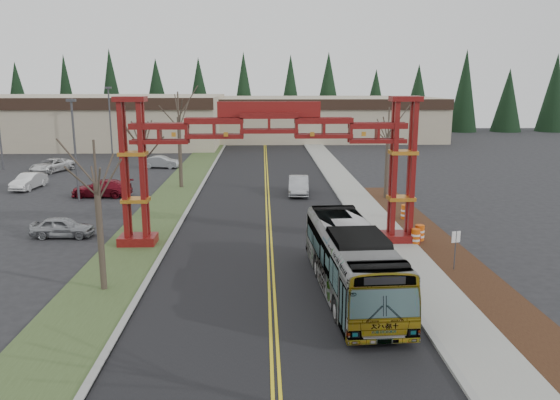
{
  "coord_description": "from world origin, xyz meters",
  "views": [
    {
      "loc": [
        -0.39,
        -14.1,
        9.79
      ],
      "look_at": [
        0.51,
        13.84,
        3.65
      ],
      "focal_mm": 35.0,
      "sensor_mm": 36.0,
      "label": 1
    }
  ],
  "objects_px": {
    "retail_building_east": "(323,118)",
    "barrel_south": "(416,237)",
    "bare_tree_median_mid": "(141,145)",
    "light_pole_far": "(110,117)",
    "retail_building_west": "(71,120)",
    "parked_car_near_b": "(29,181)",
    "transit_bus": "(351,261)",
    "bare_tree_right_far": "(388,134)",
    "gateway_arch": "(269,146)",
    "light_pole_near": "(75,143)",
    "parked_car_far_a": "(162,162)",
    "bare_tree_median_far": "(179,118)",
    "parked_car_near_a": "(63,227)",
    "parked_car_far_b": "(52,165)",
    "parked_car_mid_a": "(102,188)",
    "street_sign": "(456,243)",
    "barrel_north": "(405,213)",
    "bare_tree_median_near": "(97,183)",
    "barrel_mid": "(420,234)",
    "silver_sedan": "(299,185)"
  },
  "relations": [
    {
      "from": "gateway_arch",
      "to": "light_pole_near",
      "type": "xyz_separation_m",
      "value": [
        -15.64,
        12.56,
        -1.15
      ]
    },
    {
      "from": "bare_tree_median_near",
      "to": "barrel_mid",
      "type": "xyz_separation_m",
      "value": [
        17.28,
        7.38,
        -4.65
      ]
    },
    {
      "from": "retail_building_west",
      "to": "transit_bus",
      "type": "xyz_separation_m",
      "value": [
        33.7,
        -62.09,
        -2.15
      ]
    },
    {
      "from": "bare_tree_median_near",
      "to": "light_pole_near",
      "type": "relative_size",
      "value": 0.86
    },
    {
      "from": "transit_bus",
      "to": "barrel_south",
      "type": "distance_m",
      "value": 9.15
    },
    {
      "from": "parked_car_mid_a",
      "to": "street_sign",
      "type": "distance_m",
      "value": 30.87
    },
    {
      "from": "parked_car_far_a",
      "to": "bare_tree_median_mid",
      "type": "height_order",
      "value": "bare_tree_median_mid"
    },
    {
      "from": "parked_car_mid_a",
      "to": "barrel_mid",
      "type": "relative_size",
      "value": 4.72
    },
    {
      "from": "parked_car_far_b",
      "to": "barrel_south",
      "type": "distance_m",
      "value": 42.92
    },
    {
      "from": "retail_building_east",
      "to": "bare_tree_median_near",
      "type": "distance_m",
      "value": 71.6
    },
    {
      "from": "parked_car_near_a",
      "to": "parked_car_far_b",
      "type": "distance_m",
      "value": 27.76
    },
    {
      "from": "retail_building_east",
      "to": "barrel_mid",
      "type": "relative_size",
      "value": 35.1
    },
    {
      "from": "transit_bus",
      "to": "bare_tree_right_far",
      "type": "bearing_deg",
      "value": 70.11
    },
    {
      "from": "street_sign",
      "to": "parked_car_far_b",
      "type": "bearing_deg",
      "value": 135.02
    },
    {
      "from": "parked_car_far_a",
      "to": "parked_car_far_b",
      "type": "height_order",
      "value": "parked_car_far_b"
    },
    {
      "from": "bare_tree_median_mid",
      "to": "light_pole_far",
      "type": "bearing_deg",
      "value": 107.98
    },
    {
      "from": "parked_car_near_b",
      "to": "parked_car_far_a",
      "type": "height_order",
      "value": "parked_car_near_b"
    },
    {
      "from": "parked_car_mid_a",
      "to": "parked_car_near_b",
      "type": "bearing_deg",
      "value": -111.96
    },
    {
      "from": "transit_bus",
      "to": "bare_tree_right_far",
      "type": "height_order",
      "value": "bare_tree_right_far"
    },
    {
      "from": "retail_building_west",
      "to": "parked_car_far_a",
      "type": "relative_size",
      "value": 10.96
    },
    {
      "from": "parked_car_far_a",
      "to": "barrel_south",
      "type": "bearing_deg",
      "value": -137.34
    },
    {
      "from": "transit_bus",
      "to": "light_pole_far",
      "type": "xyz_separation_m",
      "value": [
        -23.67,
        47.36,
        3.6
      ]
    },
    {
      "from": "gateway_arch",
      "to": "retail_building_east",
      "type": "relative_size",
      "value": 0.48
    },
    {
      "from": "retail_building_west",
      "to": "parked_car_near_b",
      "type": "xyz_separation_m",
      "value": [
        8.05,
        -35.97,
        -3.04
      ]
    },
    {
      "from": "silver_sedan",
      "to": "parked_car_far_a",
      "type": "bearing_deg",
      "value": 137.3
    },
    {
      "from": "bare_tree_right_far",
      "to": "light_pole_near",
      "type": "distance_m",
      "value": 25.65
    },
    {
      "from": "bare_tree_median_mid",
      "to": "light_pole_near",
      "type": "relative_size",
      "value": 0.94
    },
    {
      "from": "bare_tree_median_near",
      "to": "light_pole_far",
      "type": "distance_m",
      "value": 48.08
    },
    {
      "from": "street_sign",
      "to": "barrel_north",
      "type": "relative_size",
      "value": 1.95
    },
    {
      "from": "retail_building_east",
      "to": "barrel_south",
      "type": "bearing_deg",
      "value": -91.06
    },
    {
      "from": "retail_building_east",
      "to": "light_pole_far",
      "type": "bearing_deg",
      "value": -142.83
    },
    {
      "from": "retail_building_west",
      "to": "parked_car_near_b",
      "type": "distance_m",
      "value": 36.99
    },
    {
      "from": "bare_tree_median_far",
      "to": "parked_car_near_a",
      "type": "bearing_deg",
      "value": -107.61
    },
    {
      "from": "retail_building_east",
      "to": "parked_car_near_b",
      "type": "height_order",
      "value": "retail_building_east"
    },
    {
      "from": "parked_car_near_a",
      "to": "bare_tree_median_near",
      "type": "bearing_deg",
      "value": -149.71
    },
    {
      "from": "bare_tree_median_far",
      "to": "barrel_mid",
      "type": "distance_m",
      "value": 25.72
    },
    {
      "from": "bare_tree_median_far",
      "to": "light_pole_near",
      "type": "relative_size",
      "value": 1.05
    },
    {
      "from": "transit_bus",
      "to": "bare_tree_median_near",
      "type": "xyz_separation_m",
      "value": [
        -11.7,
        0.8,
        3.58
      ]
    },
    {
      "from": "transit_bus",
      "to": "barrel_north",
      "type": "bearing_deg",
      "value": 62.83
    },
    {
      "from": "parked_car_mid_a",
      "to": "bare_tree_median_far",
      "type": "xyz_separation_m",
      "value": [
        6.23,
        3.83,
        5.75
      ]
    },
    {
      "from": "parked_car_far_a",
      "to": "bare_tree_median_near",
      "type": "distance_m",
      "value": 37.82
    },
    {
      "from": "light_pole_near",
      "to": "barrel_south",
      "type": "xyz_separation_m",
      "value": [
        24.48,
        -13.2,
        -4.33
      ]
    },
    {
      "from": "retail_building_west",
      "to": "parked_car_near_a",
      "type": "distance_m",
      "value": 54.83
    },
    {
      "from": "bare_tree_median_near",
      "to": "barrel_north",
      "type": "distance_m",
      "value": 22.37
    },
    {
      "from": "bare_tree_median_near",
      "to": "bare_tree_median_mid",
      "type": "bearing_deg",
      "value": 90.0
    },
    {
      "from": "bare_tree_median_far",
      "to": "transit_bus",
      "type": "bearing_deg",
      "value": -66.0
    },
    {
      "from": "retail_building_east",
      "to": "transit_bus",
      "type": "height_order",
      "value": "retail_building_east"
    },
    {
      "from": "parked_car_far_a",
      "to": "barrel_north",
      "type": "bearing_deg",
      "value": -130.01
    },
    {
      "from": "parked_car_near_a",
      "to": "parked_car_far_b",
      "type": "relative_size",
      "value": 0.75
    },
    {
      "from": "parked_car_near_b",
      "to": "bare_tree_median_near",
      "type": "distance_m",
      "value": 29.25
    }
  ]
}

